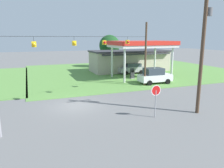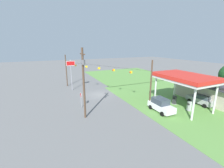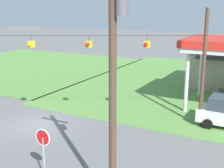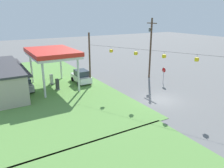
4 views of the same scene
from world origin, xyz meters
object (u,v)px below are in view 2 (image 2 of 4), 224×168
object	(u,v)px
gas_station_canopy	(184,78)
fuel_pump_far	(189,106)
fuel_pump_near	(174,100)
utility_pole_main	(84,80)
car_at_pumps_front	(161,105)
gas_station_store	(219,93)
car_at_pumps_rear	(201,99)
stop_sign_roadside	(81,97)
stop_sign_overhead	(71,69)

from	to	relation	value
gas_station_canopy	fuel_pump_far	xyz separation A→B (m)	(1.45, -0.00, -4.18)
fuel_pump_near	utility_pole_main	bearing A→B (deg)	-96.09
fuel_pump_near	fuel_pump_far	bearing A→B (deg)	0.00
gas_station_canopy	car_at_pumps_front	size ratio (longest dim) A/B	2.04
gas_station_store	car_at_pumps_front	size ratio (longest dim) A/B	3.21
car_at_pumps_front	gas_station_canopy	bearing A→B (deg)	87.82
car_at_pumps_rear	utility_pole_main	distance (m)	20.09
fuel_pump_far	utility_pole_main	distance (m)	16.47
car_at_pumps_front	stop_sign_roadside	distance (m)	12.58
gas_station_store	stop_sign_roadside	xyz separation A→B (m)	(-8.29, -21.81, -0.05)
stop_sign_roadside	car_at_pumps_rear	bearing A→B (deg)	-111.07
car_at_pumps_front	stop_sign_roadside	xyz separation A→B (m)	(-6.59, -10.68, 0.78)
car_at_pumps_rear	utility_pole_main	bearing A→B (deg)	78.55
stop_sign_overhead	utility_pole_main	world-z (taller)	utility_pole_main
car_at_pumps_front	stop_sign_roadside	bearing A→B (deg)	-120.60
stop_sign_roadside	fuel_pump_far	bearing A→B (deg)	-119.19
gas_station_store	utility_pole_main	size ratio (longest dim) A/B	1.45
fuel_pump_far	utility_pole_main	world-z (taller)	utility_pole_main
fuel_pump_near	stop_sign_roadside	bearing A→B (deg)	-109.97
stop_sign_roadside	utility_pole_main	xyz separation A→B (m)	(3.76, -0.35, 3.55)
fuel_pump_far	utility_pole_main	size ratio (longest dim) A/B	0.16
car_at_pumps_front	stop_sign_roadside	world-z (taller)	stop_sign_roadside
gas_station_store	stop_sign_roadside	bearing A→B (deg)	-110.82
fuel_pump_far	utility_pole_main	bearing A→B (deg)	-106.57
car_at_pumps_rear	fuel_pump_near	bearing A→B (deg)	64.04
fuel_pump_near	gas_station_canopy	bearing A→B (deg)	0.07
car_at_pumps_rear	utility_pole_main	world-z (taller)	utility_pole_main
fuel_pump_far	gas_station_canopy	bearing A→B (deg)	179.93
fuel_pump_near	car_at_pumps_rear	bearing A→B (deg)	65.11
car_at_pumps_front	fuel_pump_far	bearing A→B (deg)	68.87
fuel_pump_near	fuel_pump_far	size ratio (longest dim) A/B	1.00
car_at_pumps_front	stop_sign_overhead	world-z (taller)	stop_sign_overhead
car_at_pumps_rear	stop_sign_roadside	size ratio (longest dim) A/B	1.80
stop_sign_overhead	car_at_pumps_rear	bearing A→B (deg)	45.95
fuel_pump_far	car_at_pumps_rear	size ratio (longest dim) A/B	0.34
gas_station_canopy	stop_sign_roadside	size ratio (longest dim) A/B	3.54
stop_sign_roadside	utility_pole_main	bearing A→B (deg)	174.76
gas_station_canopy	car_at_pumps_front	bearing A→B (deg)	-93.25
car_at_pumps_rear	stop_sign_roadside	xyz separation A→B (m)	(-7.29, -18.92, 0.91)
gas_station_canopy	utility_pole_main	distance (m)	15.46
fuel_pump_far	stop_sign_roadside	distance (m)	16.99
car_at_pumps_front	car_at_pumps_rear	distance (m)	8.27
gas_station_store	fuel_pump_far	xyz separation A→B (m)	(-0.03, -7.01, -1.14)
stop_sign_overhead	fuel_pump_near	bearing A→B (deg)	41.96
gas_station_store	fuel_pump_near	size ratio (longest dim) A/B	9.08
gas_station_canopy	gas_station_store	distance (m)	7.78
stop_sign_overhead	utility_pole_main	xyz separation A→B (m)	(14.32, -0.82, 0.65)
car_at_pumps_rear	stop_sign_roadside	distance (m)	20.30
fuel_pump_far	car_at_pumps_front	size ratio (longest dim) A/B	0.35
fuel_pump_near	car_at_pumps_rear	size ratio (longest dim) A/B	0.34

